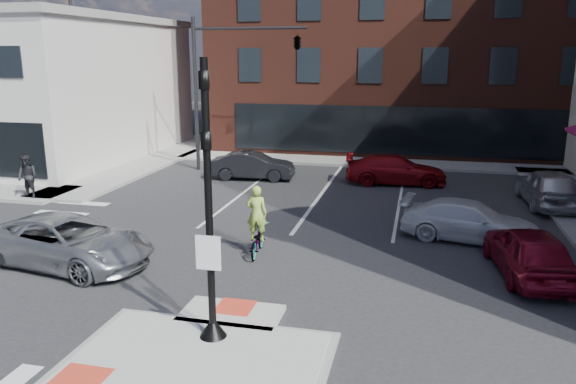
% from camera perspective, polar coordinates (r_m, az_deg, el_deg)
% --- Properties ---
extents(ground, '(120.00, 120.00, 0.00)m').
position_cam_1_polar(ground, '(12.59, -8.25, -15.59)').
color(ground, '#28282B').
rests_on(ground, ground).
extents(refuge_island, '(5.40, 4.65, 0.13)m').
position_cam_1_polar(refuge_island, '(12.35, -8.71, -15.95)').
color(refuge_island, gray).
rests_on(refuge_island, ground).
extents(sidewalk_nw, '(23.50, 20.50, 0.15)m').
position_cam_1_polar(sidewalk_nw, '(33.51, -25.72, 2.03)').
color(sidewalk_nw, gray).
rests_on(sidewalk_nw, ground).
extents(sidewalk_n, '(26.00, 3.00, 0.15)m').
position_cam_1_polar(sidewalk_n, '(32.74, 11.01, 2.91)').
color(sidewalk_n, gray).
rests_on(sidewalk_n, ground).
extents(building_n, '(24.40, 18.40, 15.50)m').
position_cam_1_polar(building_n, '(42.18, 12.16, 15.82)').
color(building_n, '#4B2017').
rests_on(building_n, ground).
extents(building_far_left, '(10.00, 12.00, 10.00)m').
position_cam_1_polar(building_far_left, '(62.69, 5.96, 12.75)').
color(building_far_left, slate).
rests_on(building_far_left, ground).
extents(building_far_right, '(12.00, 12.00, 12.00)m').
position_cam_1_polar(building_far_right, '(64.32, 18.09, 13.08)').
color(building_far_right, brown).
rests_on(building_far_right, ground).
extents(signal_pole, '(0.60, 0.60, 5.98)m').
position_cam_1_polar(signal_pole, '(11.96, -7.95, -4.81)').
color(signal_pole, black).
rests_on(signal_pole, refuge_island).
extents(mast_arm_signal, '(6.10, 2.24, 8.00)m').
position_cam_1_polar(mast_arm_signal, '(29.17, -1.97, 13.97)').
color(mast_arm_signal, black).
rests_on(mast_arm_signal, ground).
extents(silver_suv, '(5.67, 3.33, 1.48)m').
position_cam_1_polar(silver_suv, '(17.97, -21.49, -4.68)').
color(silver_suv, '#9DA0A4').
rests_on(silver_suv, ground).
extents(red_sedan, '(2.28, 4.48, 1.46)m').
position_cam_1_polar(red_sedan, '(17.33, 23.29, -5.57)').
color(red_sedan, maroon).
rests_on(red_sedan, ground).
extents(white_pickup, '(4.82, 2.61, 1.33)m').
position_cam_1_polar(white_pickup, '(19.95, 18.01, -2.82)').
color(white_pickup, white).
rests_on(white_pickup, ground).
extents(bg_car_dark, '(4.28, 1.86, 1.37)m').
position_cam_1_polar(bg_car_dark, '(28.28, -3.60, 2.69)').
color(bg_car_dark, black).
rests_on(bg_car_dark, ground).
extents(bg_car_silver, '(2.19, 4.82, 1.61)m').
position_cam_1_polar(bg_car_silver, '(25.52, 25.00, 0.44)').
color(bg_car_silver, silver).
rests_on(bg_car_silver, ground).
extents(bg_car_red, '(4.98, 2.43, 1.40)m').
position_cam_1_polar(bg_car_red, '(27.70, 10.89, 2.25)').
color(bg_car_red, maroon).
rests_on(bg_car_red, ground).
extents(cyclist, '(0.79, 1.83, 2.23)m').
position_cam_1_polar(cyclist, '(17.62, -3.18, -4.03)').
color(cyclist, '#3F3F44').
rests_on(cyclist, ground).
extents(pedestrian_a, '(1.01, 0.84, 1.85)m').
position_cam_1_polar(pedestrian_a, '(26.34, -24.97, 1.44)').
color(pedestrian_a, black).
rests_on(pedestrian_a, sidewalk_nw).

